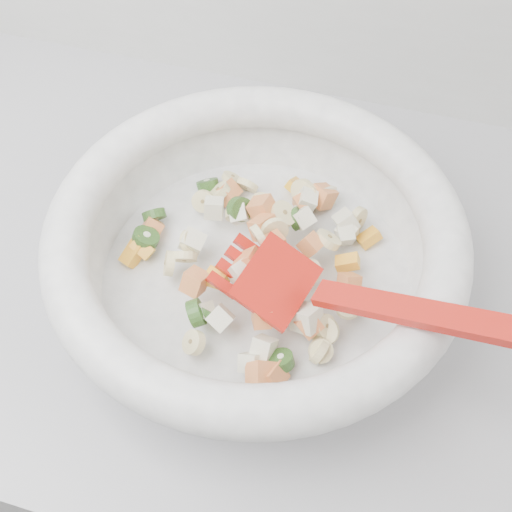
# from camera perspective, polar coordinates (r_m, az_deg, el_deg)

# --- Properties ---
(counter) EXTENTS (2.00, 0.60, 0.90)m
(counter) POSITION_cam_1_polar(r_m,az_deg,el_deg) (1.08, -0.65, -14.29)
(counter) COLOR #99989E
(counter) RESTS_ON ground
(mixing_bowl) EXTENTS (0.49, 0.39, 0.17)m
(mixing_bowl) POSITION_cam_1_polar(r_m,az_deg,el_deg) (0.61, 0.06, 0.65)
(mixing_bowl) COLOR white
(mixing_bowl) RESTS_ON counter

